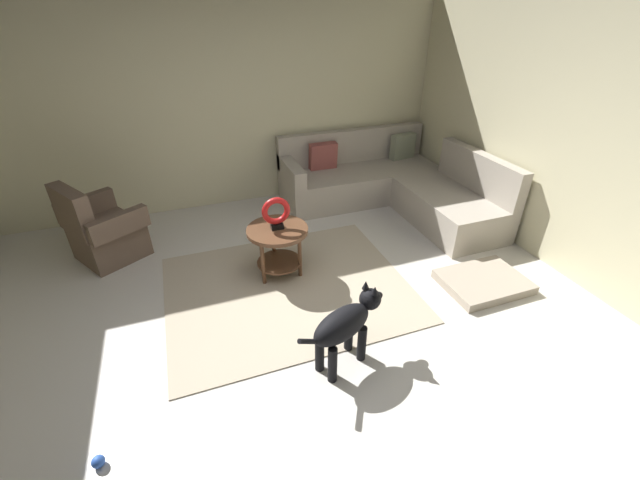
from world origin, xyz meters
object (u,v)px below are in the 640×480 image
Objects in this scene: armchair at (102,232)px; dog_toy_rope at (285,269)px; sectional_couch at (390,186)px; dog at (346,324)px; dog_toy_ball at (98,462)px; side_table at (278,239)px; torus_sculpture at (276,213)px; dog_bed_mat at (483,282)px.

armchair is 1.99m from dog_toy_rope.
sectional_couch reaches higher than dog_toy_rope.
dog reaches higher than dog_toy_ball.
dog_toy_rope is (1.74, -0.91, -0.30)m from armchair.
side_table is at bearing -150.14° from sectional_couch.
sectional_couch is 6.90× the size of torus_sculpture.
dog_bed_mat is (1.84, -0.88, -0.67)m from torus_sculpture.
side_table is at bearing 93.58° from torus_sculpture.
armchair reaches higher than side_table.
dog_toy_ball is at bearing -142.54° from sectional_couch.
armchair is 3.06× the size of torus_sculpture.
torus_sculpture is 0.40× the size of dog.
sectional_couch is at bearing 122.64° from dog.
dog is at bearing -82.43° from torus_sculpture.
dog_toy_ball is at bearing -103.78° from dog.
side_table is 3.51× the size of dog_toy_rope.
dog_toy_rope is (0.07, 0.03, -0.69)m from torus_sculpture.
sectional_couch is 28.76× the size of dog_toy_ball.
dog_bed_mat is (-0.01, -1.94, -0.24)m from sectional_couch.
dog_bed_mat is at bearing 81.92° from dog.
dog is 4.71× the size of dog_toy_rope.
armchair is 1.96m from torus_sculpture.
sectional_couch is 13.17× the size of dog_toy_rope.
side_table is at bearing 154.35° from dog_bed_mat.
side_table is 7.67× the size of dog_toy_ball.
sectional_couch and armchair have the same top height.
torus_sculpture reaches higher than dog_toy_rope.
dog reaches higher than dog_toy_rope.
dog_toy_rope is at bearing -149.94° from sectional_couch.
torus_sculpture reaches higher than side_table.
torus_sculpture is 0.69m from dog_toy_rope.
dog_toy_rope is at bearing 44.20° from dog_toy_ball.
dog is at bearing 7.81° from armchair.
sectional_couch is at bearing 30.06° from dog_toy_rope.
dog_toy_ball is 2.26m from dog_toy_rope.
side_table reaches higher than dog_toy_ball.
dog_toy_rope is (-0.10, 1.32, -0.35)m from dog.
sectional_couch is 1.96m from dog_bed_mat.
dog_toy_rope is at bearing 152.74° from dog_bed_mat.
sectional_couch reaches higher than dog.
torus_sculpture is 1.91× the size of dog_toy_rope.
dog is (1.85, -2.24, 0.05)m from armchair.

